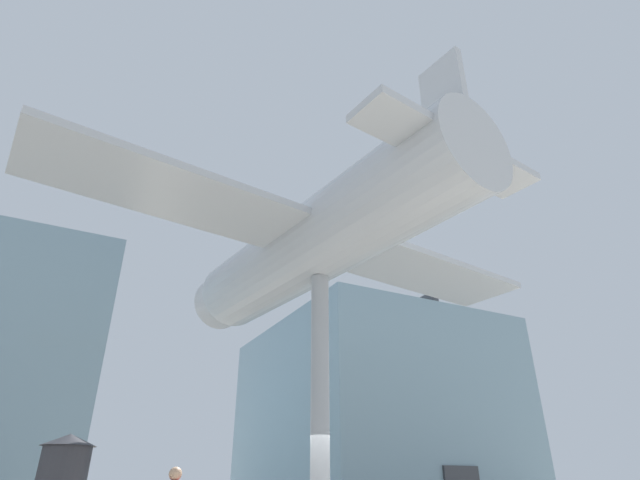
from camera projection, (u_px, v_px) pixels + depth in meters
name	position (u px, v px, depth m)	size (l,w,h in m)	color
glass_pavilion_right	(373.00, 421.00, 26.55)	(11.15, 12.80, 10.00)	#7593A3
support_pylon_central	(320.00, 405.00, 11.45)	(0.44, 0.44, 6.32)	#999EA3
suspended_airplane	(314.00, 243.00, 13.55)	(14.70, 11.99, 3.64)	#B2B7BC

